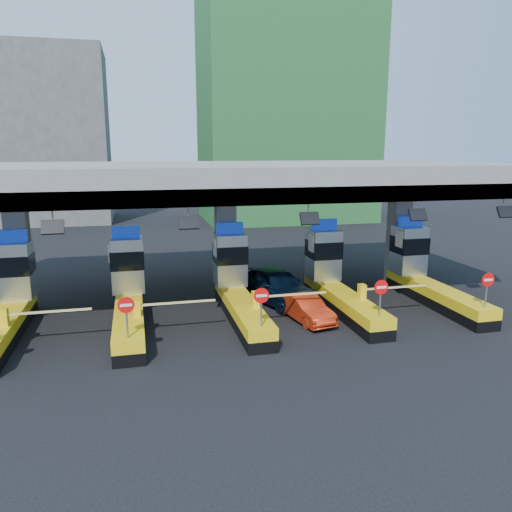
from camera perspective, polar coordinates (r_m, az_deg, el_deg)
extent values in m
plane|color=black|center=(24.02, -2.13, -6.62)|extent=(120.00, 120.00, 0.00)
cube|color=slate|center=(25.74, -3.60, 8.83)|extent=(28.00, 12.00, 1.50)
cube|color=#4C4C49|center=(20.20, -0.71, 6.83)|extent=(28.00, 0.60, 0.70)
cube|color=slate|center=(26.36, -25.41, 0.08)|extent=(1.00, 1.00, 5.50)
cube|color=slate|center=(26.17, -3.50, 1.16)|extent=(1.00, 1.00, 5.50)
cube|color=slate|center=(29.59, 15.94, 1.98)|extent=(1.00, 1.00, 5.50)
cylinder|color=slate|center=(19.98, -22.22, 4.15)|extent=(0.06, 0.06, 0.50)
cube|color=black|center=(19.83, -22.22, 3.08)|extent=(0.80, 0.38, 0.54)
cylinder|color=slate|center=(19.86, -7.78, 4.89)|extent=(0.06, 0.06, 0.50)
cube|color=black|center=(19.71, -7.69, 3.81)|extent=(0.80, 0.38, 0.54)
cylinder|color=slate|center=(20.96, 5.99, 5.31)|extent=(0.06, 0.06, 0.50)
cube|color=black|center=(20.82, 6.16, 4.29)|extent=(0.80, 0.38, 0.54)
cylinder|color=slate|center=(23.12, 17.80, 5.43)|extent=(0.06, 0.06, 0.50)
cube|color=black|center=(22.99, 18.01, 4.50)|extent=(0.80, 0.38, 0.54)
cylinder|color=slate|center=(25.75, 26.43, 5.37)|extent=(0.06, 0.06, 0.50)
cube|color=black|center=(25.63, 26.64, 4.53)|extent=(0.80, 0.38, 0.54)
cube|color=black|center=(23.23, -26.79, -7.97)|extent=(1.20, 8.00, 0.50)
cube|color=#E5B70C|center=(23.07, -26.91, -6.80)|extent=(1.20, 8.00, 0.50)
cube|color=#9EA3A8|center=(25.30, -25.85, -1.47)|extent=(1.50, 1.50, 2.60)
cube|color=black|center=(25.22, -25.92, -0.81)|extent=(1.56, 1.56, 0.90)
cube|color=#0C2DBF|center=(25.02, -26.18, 2.06)|extent=(1.30, 0.35, 0.55)
cube|color=#E5B70C|center=(21.70, -26.86, -6.27)|extent=(0.30, 0.35, 0.70)
cube|color=white|center=(21.34, -22.55, -5.90)|extent=(3.20, 0.08, 0.08)
cube|color=black|center=(22.57, -14.26, -7.57)|extent=(1.20, 8.00, 0.50)
cube|color=#E5B70C|center=(22.41, -14.32, -6.37)|extent=(1.20, 8.00, 0.50)
cube|color=#9EA3A8|center=(24.71, -14.47, -0.93)|extent=(1.50, 1.50, 2.60)
cube|color=black|center=(24.62, -14.50, -0.26)|extent=(1.56, 1.56, 0.90)
cube|color=#0C2DBF|center=(24.41, -14.66, 2.69)|extent=(1.30, 0.35, 0.55)
cube|color=white|center=(24.30, -16.44, 0.43)|extent=(0.06, 0.70, 0.90)
cylinder|color=slate|center=(18.71, -14.53, -7.17)|extent=(0.07, 0.07, 1.30)
cylinder|color=red|center=(18.50, -14.63, -5.44)|extent=(0.60, 0.04, 0.60)
cube|color=white|center=(18.48, -14.63, -5.47)|extent=(0.42, 0.02, 0.10)
cube|color=#E5B70C|center=(21.08, -13.47, -5.79)|extent=(0.30, 0.35, 0.70)
cube|color=white|center=(21.11, -8.99, -5.29)|extent=(3.20, 0.08, 0.08)
cube|color=black|center=(23.01, -1.63, -6.81)|extent=(1.20, 8.00, 0.50)
cube|color=#E5B70C|center=(22.86, -1.64, -5.62)|extent=(1.20, 8.00, 0.50)
cube|color=#9EA3A8|center=(25.11, -3.00, -0.35)|extent=(1.50, 1.50, 2.60)
cube|color=black|center=(25.03, -3.00, 0.31)|extent=(1.56, 1.56, 0.90)
cube|color=#0C2DBF|center=(24.82, -3.04, 3.21)|extent=(1.30, 0.35, 0.55)
cube|color=white|center=(24.55, -4.72, 1.00)|extent=(0.06, 0.70, 0.90)
cylinder|color=slate|center=(19.24, 0.60, -6.23)|extent=(0.07, 0.07, 1.30)
cylinder|color=red|center=(19.04, 0.62, -4.55)|extent=(0.60, 0.04, 0.60)
cube|color=white|center=(19.01, 0.64, -4.57)|extent=(0.42, 0.02, 0.10)
cube|color=#E5B70C|center=(21.63, -0.07, -4.98)|extent=(0.30, 0.35, 0.70)
cube|color=white|center=(22.03, 4.11, -4.42)|extent=(3.20, 0.08, 0.08)
cube|color=black|center=(24.49, 9.94, -5.81)|extent=(1.20, 8.00, 0.50)
cube|color=#E5B70C|center=(24.34, 9.99, -4.69)|extent=(1.20, 8.00, 0.50)
cube|color=#9EA3A8|center=(26.47, 7.70, 0.20)|extent=(1.50, 1.50, 2.60)
cube|color=black|center=(26.39, 7.73, 0.83)|extent=(1.56, 1.56, 0.90)
cube|color=#0C2DBF|center=(26.19, 7.80, 3.58)|extent=(1.30, 0.35, 0.55)
cube|color=white|center=(25.78, 6.33, 1.50)|extent=(0.06, 0.70, 0.90)
cylinder|color=slate|center=(20.99, 14.00, -5.04)|extent=(0.07, 0.07, 1.30)
cylinder|color=red|center=(20.80, 14.12, -3.48)|extent=(0.60, 0.04, 0.60)
cube|color=white|center=(20.77, 14.15, -3.50)|extent=(0.42, 0.02, 0.10)
cube|color=#E5B70C|center=(23.27, 12.01, -4.02)|extent=(0.30, 0.35, 0.70)
cube|color=white|center=(23.99, 15.58, -3.47)|extent=(3.20, 0.08, 0.08)
cube|color=black|center=(26.83, 19.82, -4.78)|extent=(1.20, 8.00, 0.50)
cube|color=#E5B70C|center=(26.69, 19.90, -3.75)|extent=(1.20, 8.00, 0.50)
cube|color=#9EA3A8|center=(28.65, 17.06, 0.68)|extent=(1.50, 1.50, 2.60)
cube|color=black|center=(28.58, 17.12, 1.26)|extent=(1.56, 1.56, 0.90)
cube|color=#0C2DBF|center=(28.39, 17.26, 3.80)|extent=(1.30, 0.35, 0.55)
cube|color=white|center=(27.87, 16.04, 1.90)|extent=(0.06, 0.70, 0.90)
cylinder|color=slate|center=(23.67, 24.82, -3.87)|extent=(0.07, 0.07, 1.30)
cylinder|color=red|center=(23.51, 25.00, -2.48)|extent=(0.60, 0.04, 0.60)
cube|color=white|center=(23.49, 25.03, -2.49)|extent=(0.42, 0.02, 0.10)
cube|color=#E5B70C|center=(25.79, 22.10, -3.08)|extent=(0.30, 0.35, 0.70)
cube|color=white|center=(26.75, 24.99, -2.58)|extent=(3.20, 0.08, 0.08)
cube|color=#1E5926|center=(57.11, 3.40, 18.38)|extent=(18.00, 12.00, 28.00)
cube|color=#4C4C49|center=(59.09, -23.48, 12.36)|extent=(14.00, 10.00, 18.00)
imported|color=black|center=(25.55, 2.25, -3.34)|extent=(3.87, 5.76, 1.82)
imported|color=red|center=(23.03, 5.71, -5.96)|extent=(1.90, 3.74, 1.18)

